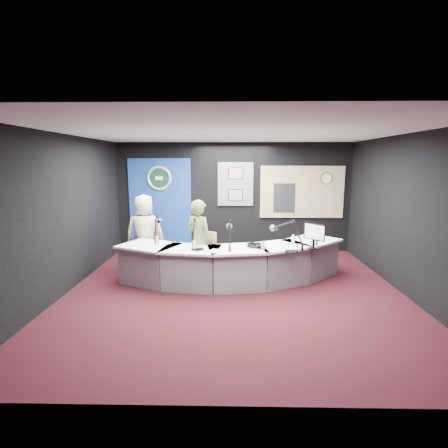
{
  "coord_description": "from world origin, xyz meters",
  "views": [
    {
      "loc": [
        -0.06,
        -5.99,
        2.31
      ],
      "look_at": [
        -0.2,
        0.8,
        1.1
      ],
      "focal_mm": 28.0,
      "sensor_mm": 36.0,
      "label": 1
    }
  ],
  "objects_px": {
    "broadcast_desk": "(231,263)",
    "person_man": "(145,233)",
    "person_woman": "(199,241)",
    "armchair_left": "(146,250)",
    "armchair_right": "(199,254)"
  },
  "relations": [
    {
      "from": "person_woman",
      "to": "armchair_right",
      "type": "bearing_deg",
      "value": -0.0
    },
    {
      "from": "person_man",
      "to": "person_woman",
      "type": "distance_m",
      "value": 1.37
    },
    {
      "from": "broadcast_desk",
      "to": "person_woman",
      "type": "distance_m",
      "value": 0.76
    },
    {
      "from": "armchair_right",
      "to": "person_woman",
      "type": "relative_size",
      "value": 0.66
    },
    {
      "from": "armchair_left",
      "to": "armchair_right",
      "type": "relative_size",
      "value": 0.85
    },
    {
      "from": "broadcast_desk",
      "to": "person_man",
      "type": "xyz_separation_m",
      "value": [
        -1.84,
        0.69,
        0.44
      ]
    },
    {
      "from": "broadcast_desk",
      "to": "person_man",
      "type": "bearing_deg",
      "value": 159.56
    },
    {
      "from": "broadcast_desk",
      "to": "armchair_left",
      "type": "relative_size",
      "value": 5.01
    },
    {
      "from": "broadcast_desk",
      "to": "armchair_left",
      "type": "distance_m",
      "value": 1.97
    },
    {
      "from": "armchair_right",
      "to": "person_man",
      "type": "distance_m",
      "value": 1.4
    },
    {
      "from": "broadcast_desk",
      "to": "armchair_left",
      "type": "height_order",
      "value": "armchair_left"
    },
    {
      "from": "person_woman",
      "to": "armchair_left",
      "type": "bearing_deg",
      "value": 8.54
    },
    {
      "from": "armchair_left",
      "to": "armchair_right",
      "type": "height_order",
      "value": "armchair_right"
    },
    {
      "from": "person_man",
      "to": "armchair_left",
      "type": "bearing_deg",
      "value": 180.0
    },
    {
      "from": "armchair_left",
      "to": "person_man",
      "type": "xyz_separation_m",
      "value": [
        0.0,
        0.0,
        0.37
      ]
    }
  ]
}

